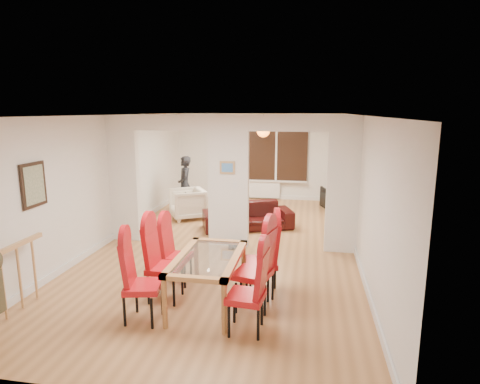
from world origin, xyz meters
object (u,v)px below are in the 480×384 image
(person, at_px, (185,185))
(bottle, at_px, (241,204))
(dining_chair_rc, at_px, (261,257))
(armchair, at_px, (188,204))
(bowl, at_px, (256,208))
(dining_table, at_px, (208,280))
(dining_chair_ra, at_px, (246,290))
(television, at_px, (323,199))
(coffee_table, at_px, (248,213))
(dining_chair_lb, at_px, (165,262))
(sofa, at_px, (248,216))
(dining_chair_la, at_px, (143,280))
(dining_chair_lc, at_px, (177,252))
(dining_chair_rb, at_px, (253,267))

(person, relative_size, bottle, 5.28)
(person, bearing_deg, dining_chair_rc, 9.27)
(armchair, xyz_separation_m, bowl, (1.70, 0.40, -0.14))
(person, bearing_deg, dining_table, 0.12)
(dining_chair_ra, height_order, dining_chair_rc, dining_chair_rc)
(television, bearing_deg, dining_table, 144.88)
(coffee_table, relative_size, bottle, 3.20)
(armchair, relative_size, television, 0.86)
(dining_chair_lb, distance_m, coffee_table, 4.78)
(dining_table, distance_m, coffee_table, 4.77)
(dining_chair_ra, relative_size, bowl, 4.88)
(sofa, height_order, bottle, sofa)
(armchair, bearing_deg, dining_chair_ra, -5.13)
(dining_chair_la, relative_size, person, 0.73)
(sofa, bearing_deg, dining_chair_lc, -121.66)
(dining_chair_lb, relative_size, person, 0.75)
(dining_chair_lc, bearing_deg, dining_chair_ra, -39.58)
(dining_table, height_order, dining_chair_rb, dining_chair_rb)
(dining_chair_rb, bearing_deg, dining_chair_ra, -75.75)
(dining_chair_lc, relative_size, television, 1.04)
(dining_table, distance_m, television, 6.20)
(coffee_table, distance_m, bottle, 0.31)
(dining_chair_la, height_order, dining_chair_rb, dining_chair_rb)
(dining_chair_la, distance_m, bowl, 5.43)
(dining_table, xyz_separation_m, television, (1.75, 5.94, -0.08))
(dining_chair_la, distance_m, television, 6.98)
(dining_chair_rc, distance_m, armchair, 4.56)
(dining_chair_la, xyz_separation_m, armchair, (-0.95, 4.96, -0.17))
(sofa, height_order, armchair, armchair)
(dining_chair_ra, relative_size, dining_chair_rc, 0.95)
(dining_chair_rc, height_order, bowl, dining_chair_rc)
(dining_chair_la, height_order, dining_chair_lb, dining_chair_lb)
(dining_chair_lc, relative_size, armchair, 1.22)
(person, distance_m, bowl, 1.99)
(armchair, bearing_deg, dining_table, -9.00)
(dining_chair_rb, bearing_deg, person, 130.81)
(dining_chair_lb, height_order, dining_chair_lc, dining_chair_lb)
(armchair, relative_size, bowl, 3.75)
(dining_chair_rb, height_order, bottle, dining_chair_rb)
(coffee_table, distance_m, bowl, 0.25)
(dining_chair_rc, bearing_deg, bottle, 93.28)
(dining_chair_ra, height_order, bottle, dining_chair_ra)
(person, bearing_deg, dining_chair_ra, 3.61)
(dining_table, bearing_deg, person, 111.04)
(television, xyz_separation_m, bottle, (-2.08, -1.28, 0.08))
(television, bearing_deg, dining_chair_rc, 150.28)
(dining_table, distance_m, bowl, 4.79)
(dining_table, relative_size, dining_chair_rc, 1.33)
(dining_table, bearing_deg, dining_chair_lb, 176.83)
(armchair, bearing_deg, dining_chair_rc, 1.24)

